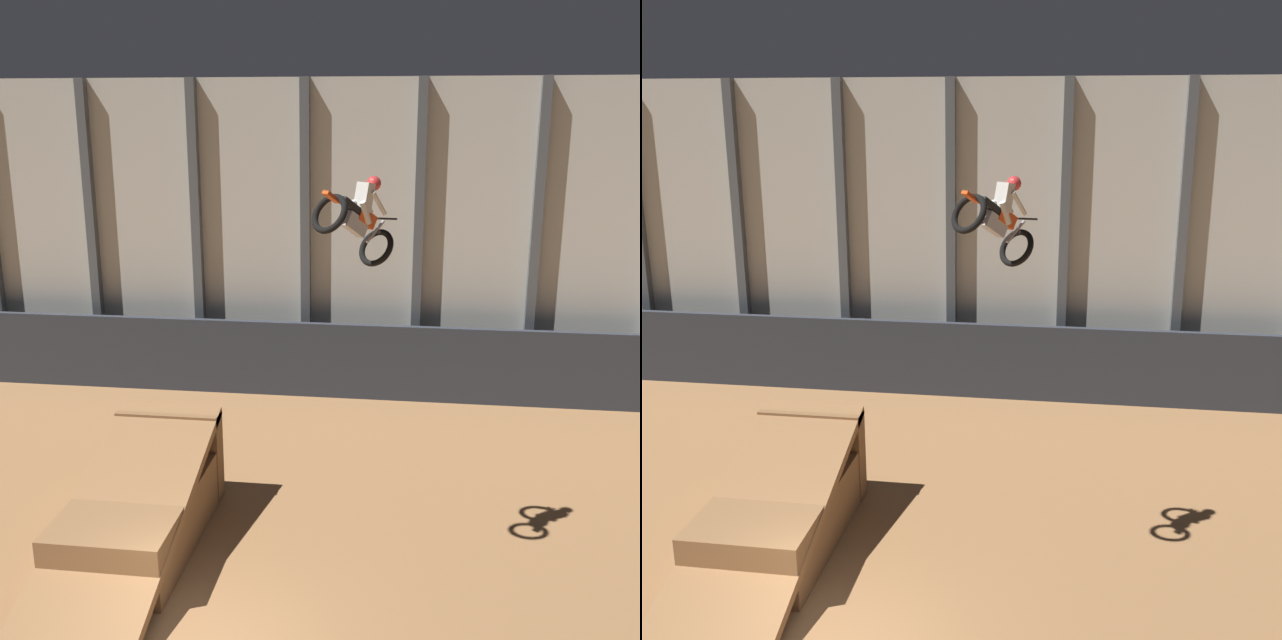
% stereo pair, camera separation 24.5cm
% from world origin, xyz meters
% --- Properties ---
extents(arena_back_wall, '(32.00, 0.40, 9.37)m').
position_xyz_m(arena_back_wall, '(0.00, 12.68, 4.69)').
color(arena_back_wall, beige).
rests_on(arena_back_wall, ground_plane).
extents(lower_barrier, '(31.36, 0.20, 2.31)m').
position_xyz_m(lower_barrier, '(0.00, 11.61, 1.16)').
color(lower_barrier, '#2D333D').
rests_on(lower_barrier, ground_plane).
extents(dirt_ramp, '(2.29, 6.25, 2.22)m').
position_xyz_m(dirt_ramp, '(-1.97, 3.27, 0.73)').
color(dirt_ramp, olive).
rests_on(dirt_ramp, ground_plane).
extents(rider_bike_solo, '(1.60, 1.77, 1.68)m').
position_xyz_m(rider_bike_solo, '(2.29, 3.33, 6.58)').
color(rider_bike_solo, black).
extents(traffic_cone_near_ramp, '(0.36, 0.36, 0.58)m').
position_xyz_m(traffic_cone_near_ramp, '(-3.77, 6.91, 0.28)').
color(traffic_cone_near_ramp, black).
rests_on(traffic_cone_near_ramp, ground_plane).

